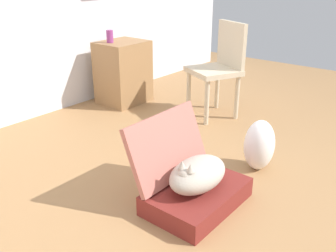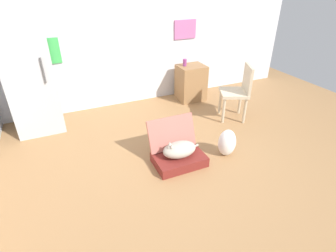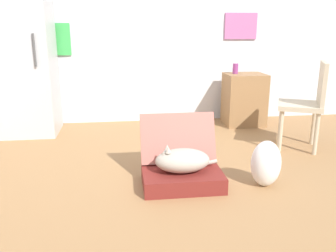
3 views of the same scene
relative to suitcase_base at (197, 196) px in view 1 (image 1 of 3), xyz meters
The scene contains 8 objects.
ground_plane 0.22m from the suitcase_base, 16.66° to the right, with size 7.68×7.68×0.00m, color #9E7247.
suitcase_base is the anchor object (origin of this frame).
suitcase_lid 0.36m from the suitcase_base, 90.00° to the left, with size 0.64×0.43×0.04m, color #B26356.
cat 0.16m from the suitcase_base, behind, with size 0.52×0.28×0.22m.
plastic_bag_white 0.69m from the suitcase_base, ahead, with size 0.25×0.22×0.38m, color white.
side_table 2.13m from the suitcase_base, 57.90° to the left, with size 0.50×0.43×0.67m, color olive.
vase_tall 2.19m from the suitcase_base, 61.45° to the left, with size 0.07×0.07×0.13m, color #8C387A.
chair 1.69m from the suitcase_base, 27.94° to the left, with size 0.57×0.58×0.92m.
Camera 1 is at (-1.86, -1.06, 1.38)m, focal length 40.00 mm.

